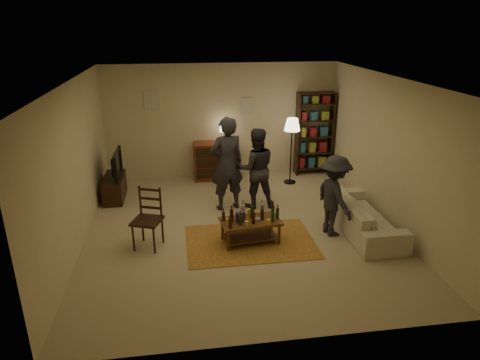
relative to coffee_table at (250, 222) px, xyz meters
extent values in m
plane|color=#C6B793|center=(-0.10, 0.53, -0.38)|extent=(6.00, 6.00, 0.00)
plane|color=beige|center=(-0.10, 3.53, 0.97)|extent=(5.50, 0.00, 5.50)
plane|color=beige|center=(-2.85, 0.53, 0.97)|extent=(0.00, 6.00, 6.00)
plane|color=beige|center=(2.65, 0.53, 0.97)|extent=(0.00, 6.00, 6.00)
plane|color=beige|center=(-0.10, -2.47, 0.97)|extent=(5.50, 0.00, 5.50)
plane|color=white|center=(-0.10, 0.53, 2.32)|extent=(6.00, 6.00, 0.00)
cube|color=beige|center=(-1.70, 3.51, 1.52)|extent=(0.35, 0.03, 0.45)
cube|color=beige|center=(0.50, 3.51, 1.32)|extent=(0.30, 0.03, 0.40)
cube|color=#974521|center=(0.00, 0.00, -0.38)|extent=(2.20, 1.50, 0.01)
cube|color=brown|center=(0.00, 0.00, 0.01)|extent=(1.07, 0.67, 0.04)
cube|color=brown|center=(0.00, 0.00, -0.27)|extent=(0.96, 0.56, 0.02)
cylinder|color=brown|center=(-0.41, -0.27, -0.19)|extent=(0.05, 0.05, 0.37)
cylinder|color=brown|center=(0.47, -0.16, -0.19)|extent=(0.05, 0.05, 0.37)
cylinder|color=brown|center=(-0.46, 0.16, -0.19)|extent=(0.05, 0.05, 0.37)
cylinder|color=brown|center=(0.42, 0.27, -0.19)|extent=(0.05, 0.05, 0.37)
cylinder|color=gold|center=(-0.40, -0.08, 0.08)|extent=(0.07, 0.07, 0.10)
cylinder|color=gold|center=(-0.10, -0.20, 0.08)|extent=(0.07, 0.07, 0.09)
cylinder|color=gold|center=(0.02, 0.22, 0.09)|extent=(0.07, 0.07, 0.11)
cylinder|color=gold|center=(0.28, -0.20, 0.08)|extent=(0.07, 0.07, 0.09)
cube|color=#552D7E|center=(-0.18, 0.00, 0.12)|extent=(0.16, 0.14, 0.18)
cylinder|color=gray|center=(0.13, -0.01, 0.04)|extent=(0.12, 0.12, 0.03)
cube|color=black|center=(-1.73, 0.09, 0.10)|extent=(0.58, 0.58, 0.04)
cylinder|color=black|center=(-1.97, -0.02, -0.14)|extent=(0.04, 0.04, 0.47)
cylinder|color=black|center=(-1.62, -0.15, -0.14)|extent=(0.04, 0.04, 0.47)
cylinder|color=black|center=(-1.84, 0.32, -0.14)|extent=(0.04, 0.04, 0.47)
cylinder|color=black|center=(-1.49, 0.20, -0.14)|extent=(0.04, 0.04, 0.47)
cube|color=black|center=(-1.66, 0.26, 0.40)|extent=(0.35, 0.16, 0.54)
cube|color=black|center=(-2.55, 2.33, -0.13)|extent=(0.40, 1.00, 0.50)
imported|color=black|center=(-2.53, 2.33, 0.40)|extent=(0.13, 0.97, 0.56)
cube|color=maroon|center=(-0.30, 3.25, 0.07)|extent=(1.00, 0.48, 0.90)
cube|color=black|center=(-0.30, 3.00, -0.16)|extent=(0.92, 0.02, 0.22)
cube|color=black|center=(-0.30, 3.00, 0.10)|extent=(0.92, 0.02, 0.22)
cube|color=black|center=(-0.30, 3.00, 0.36)|extent=(0.92, 0.02, 0.22)
cylinder|color=black|center=(-0.05, 3.25, 0.54)|extent=(0.12, 0.12, 0.04)
cylinder|color=black|center=(-0.05, 3.25, 0.67)|extent=(0.02, 0.02, 0.22)
cone|color=#FFE5B2|center=(-0.05, 3.25, 0.88)|extent=(0.26, 0.26, 0.20)
cube|color=black|center=(1.72, 3.31, 0.62)|extent=(0.04, 0.34, 2.00)
cube|color=black|center=(2.58, 3.31, 0.62)|extent=(0.04, 0.34, 2.00)
cube|color=black|center=(2.15, 3.31, -0.23)|extent=(0.90, 0.34, 0.03)
cube|color=black|center=(2.15, 3.31, 0.17)|extent=(0.90, 0.34, 0.03)
cube|color=black|center=(2.15, 3.31, 0.57)|extent=(0.90, 0.34, 0.03)
cube|color=black|center=(2.15, 3.31, 0.97)|extent=(0.90, 0.34, 0.03)
cube|color=black|center=(2.15, 3.31, 1.37)|extent=(0.90, 0.34, 0.03)
cube|color=black|center=(2.15, 3.31, 1.62)|extent=(0.90, 0.34, 0.03)
cube|color=maroon|center=(1.85, 3.31, -0.09)|extent=(0.12, 0.22, 0.26)
cube|color=#2A5F7F|center=(2.10, 3.31, -0.09)|extent=(0.15, 0.22, 0.26)
cube|color=olive|center=(2.37, 3.31, -0.09)|extent=(0.18, 0.22, 0.26)
cube|color=#2A5F7F|center=(1.85, 3.31, 0.30)|extent=(0.12, 0.22, 0.24)
cube|color=olive|center=(2.10, 3.31, 0.30)|extent=(0.15, 0.22, 0.24)
cube|color=maroon|center=(2.37, 3.31, 0.30)|extent=(0.18, 0.22, 0.24)
cube|color=olive|center=(1.85, 3.31, 0.69)|extent=(0.12, 0.22, 0.22)
cube|color=maroon|center=(2.10, 3.31, 0.69)|extent=(0.15, 0.22, 0.22)
cube|color=#2A5F7F|center=(2.37, 3.31, 0.69)|extent=(0.18, 0.22, 0.22)
cube|color=maroon|center=(1.85, 3.31, 1.08)|extent=(0.12, 0.22, 0.20)
cube|color=#2A5F7F|center=(2.10, 3.31, 1.08)|extent=(0.15, 0.22, 0.20)
cube|color=olive|center=(2.37, 3.31, 1.08)|extent=(0.18, 0.22, 0.20)
cube|color=#2A5F7F|center=(1.85, 3.31, 1.47)|extent=(0.12, 0.22, 0.18)
cube|color=olive|center=(2.10, 3.31, 1.47)|extent=(0.15, 0.22, 0.18)
cube|color=maroon|center=(2.37, 3.31, 1.47)|extent=(0.18, 0.22, 0.18)
cylinder|color=black|center=(1.42, 2.71, -0.37)|extent=(0.28, 0.28, 0.03)
cylinder|color=black|center=(1.42, 2.71, 0.30)|extent=(0.03, 0.03, 1.36)
cone|color=#FFE5B2|center=(1.42, 2.71, 1.02)|extent=(0.36, 0.36, 0.28)
imported|color=beige|center=(2.10, 0.13, -0.08)|extent=(0.81, 2.08, 0.61)
imported|color=#2A2932|center=(-0.22, 1.48, 0.57)|extent=(0.78, 0.61, 1.90)
imported|color=#2A2A32|center=(0.36, 1.50, 0.44)|extent=(0.80, 0.63, 1.65)
imported|color=#282830|center=(1.51, 0.10, 0.35)|extent=(0.72, 1.03, 1.46)
camera|label=1|loc=(-1.14, -6.48, 3.24)|focal=32.00mm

